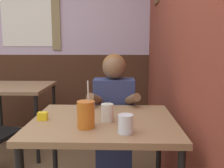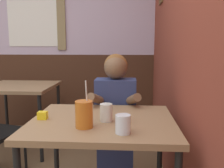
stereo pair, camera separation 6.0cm
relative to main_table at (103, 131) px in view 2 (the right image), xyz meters
name	(u,v)px [view 2 (the right image)]	position (x,y,z in m)	size (l,w,h in m)	color
brick_wall_right	(171,33)	(0.56, 0.88, 0.66)	(0.08, 4.45, 2.70)	brown
back_wall	(69,37)	(-0.71, 2.13, 0.66)	(5.44, 0.09, 2.70)	silver
main_table	(103,131)	(0.00, 0.00, 0.00)	(0.91, 0.77, 0.78)	#93704C
background_table	(20,92)	(-1.11, 1.29, -0.01)	(0.80, 0.78, 0.78)	#93704C
person_seated	(116,120)	(0.06, 0.53, -0.09)	(0.42, 0.40, 1.17)	navy
cocktail_pitcher	(84,114)	(-0.09, -0.16, 0.16)	(0.10, 0.10, 0.27)	#C6661E
glass_near_pitcher	(123,124)	(0.13, -0.24, 0.13)	(0.08, 0.08, 0.10)	silver
glass_center	(106,113)	(0.03, -0.04, 0.13)	(0.08, 0.08, 0.11)	silver
condiment_ketchup	(123,119)	(0.13, -0.06, 0.10)	(0.06, 0.04, 0.05)	#B7140F
condiment_mustard	(43,115)	(-0.38, -0.02, 0.10)	(0.06, 0.04, 0.05)	yellow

